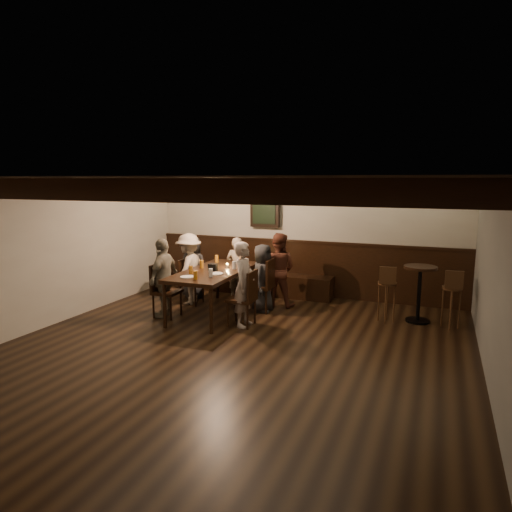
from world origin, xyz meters
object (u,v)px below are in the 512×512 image
at_px(chair_left_near, 191,290).
at_px(person_bench_right, 278,270).
at_px(bar_stool_left, 386,301).
at_px(chair_right_far, 243,309).
at_px(person_right_far, 244,284).
at_px(bar_stool_right, 451,306).
at_px(person_right_near, 263,278).
at_px(dining_table, 214,274).
at_px(person_bench_left, 193,267).
at_px(high_top_table, 419,285).
at_px(chair_left_far, 166,301).
at_px(person_bench_centre, 237,269).
at_px(chair_right_near, 261,295).
at_px(person_left_near, 189,269).
at_px(person_left_far, 164,278).

distance_m(chair_left_near, person_bench_right, 1.73).
distance_m(chair_left_near, bar_stool_left, 3.64).
relative_size(chair_right_far, person_bench_right, 0.66).
xyz_separation_m(chair_left_near, person_right_far, (1.50, -0.85, 0.43)).
bearing_deg(chair_left_near, bar_stool_right, 91.66).
bearing_deg(chair_right_far, person_right_near, -1.94).
xyz_separation_m(dining_table, person_right_far, (0.76, -0.43, -0.03)).
height_order(person_bench_left, high_top_table, person_bench_left).
xyz_separation_m(chair_left_far, person_bench_centre, (0.67, 1.52, 0.34)).
bearing_deg(person_bench_right, person_right_near, 71.57).
distance_m(dining_table, high_top_table, 3.51).
xyz_separation_m(chair_right_far, bar_stool_right, (3.16, 1.14, 0.08)).
height_order(chair_right_near, person_bench_left, person_bench_left).
relative_size(chair_left_far, high_top_table, 0.97).
distance_m(chair_right_near, person_right_near, 0.32).
bearing_deg(person_left_near, high_top_table, 94.20).
distance_m(person_bench_left, person_right_near, 1.71).
relative_size(person_bench_right, person_right_far, 1.00).
distance_m(person_right_far, bar_stool_right, 3.35).
bearing_deg(person_right_near, chair_left_far, 121.48).
height_order(person_left_near, high_top_table, person_left_near).
distance_m(chair_right_near, person_bench_left, 1.71).
bearing_deg(person_left_far, person_bench_centre, 153.43).
relative_size(chair_left_far, chair_right_far, 1.01).
height_order(person_bench_left, person_right_near, person_bench_left).
height_order(chair_left_far, bar_stool_left, bar_stool_left).
relative_size(dining_table, bar_stool_right, 2.22).
relative_size(chair_left_far, chair_right_near, 0.97).
xyz_separation_m(person_bench_centre, bar_stool_left, (2.93, -0.39, -0.27)).
relative_size(chair_left_near, chair_right_far, 0.93).
distance_m(person_bench_right, person_left_far, 2.13).
bearing_deg(person_right_far, high_top_table, -65.70).
distance_m(chair_left_near, person_left_near, 0.42).
height_order(person_right_far, bar_stool_left, person_right_far).
xyz_separation_m(chair_left_near, chair_right_far, (1.47, -0.85, 0.02)).
bearing_deg(high_top_table, chair_left_near, -173.91).
xyz_separation_m(chair_left_near, bar_stool_left, (3.63, 0.24, 0.10)).
relative_size(person_bench_left, bar_stool_left, 1.28).
bearing_deg(person_left_near, chair_right_far, 58.51).
bearing_deg(chair_left_far, person_bench_centre, 154.37).
relative_size(chair_left_near, high_top_table, 0.90).
distance_m(person_bench_centre, high_top_table, 3.43).
bearing_deg(chair_left_near, person_bench_left, -158.00).
height_order(person_bench_right, person_left_far, person_bench_right).
relative_size(person_left_far, high_top_table, 1.45).
height_order(person_right_near, person_right_far, person_right_far).
relative_size(dining_table, person_bench_left, 1.73).
height_order(person_bench_centre, bar_stool_right, person_bench_centre).
distance_m(person_left_near, bar_stool_left, 3.68).
bearing_deg(dining_table, person_left_far, -149.04).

